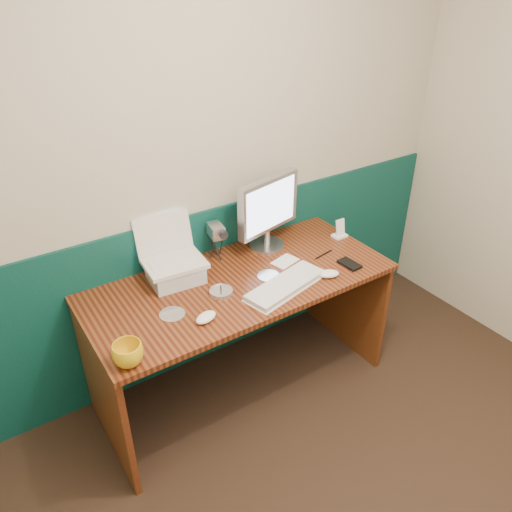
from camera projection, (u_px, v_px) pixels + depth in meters
back_wall at (192, 169)px, 2.56m from camera, size 3.50×0.04×2.50m
wainscot at (201, 290)px, 2.94m from camera, size 3.48×0.02×1.00m
desk at (241, 336)px, 2.77m from camera, size 1.60×0.70×0.75m
laptop_riser at (175, 272)px, 2.56m from camera, size 0.28×0.24×0.09m
laptop at (172, 244)px, 2.47m from camera, size 0.32×0.25×0.25m
monitor at (267, 213)px, 2.77m from camera, size 0.44×0.22×0.43m
keyboard at (285, 286)px, 2.51m from camera, size 0.48×0.25×0.03m
mouse_right at (329, 274)px, 2.60m from camera, size 0.13×0.10×0.04m
mouse_left at (206, 317)px, 2.28m from camera, size 0.13×0.10×0.04m
mug at (128, 354)px, 2.02m from camera, size 0.13×0.13×0.10m
camcorder at (216, 241)px, 2.72m from camera, size 0.11×0.15×0.21m
cd_spindle at (221, 292)px, 2.46m from camera, size 0.12×0.12×0.02m
cd_loose_a at (172, 314)px, 2.33m from camera, size 0.12×0.12×0.00m
cd_loose_b at (268, 275)px, 2.62m from camera, size 0.12×0.12×0.00m
pen at (324, 254)px, 2.79m from camera, size 0.13×0.03×0.01m
papers at (285, 261)px, 2.73m from camera, size 0.16×0.13×0.00m
dock at (339, 236)px, 2.97m from camera, size 0.08×0.06×0.02m
music_player at (340, 227)px, 2.94m from camera, size 0.06×0.03×0.10m
pda at (349, 264)px, 2.70m from camera, size 0.08×0.13×0.01m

